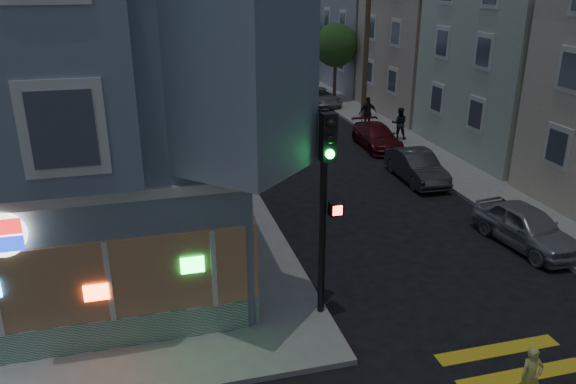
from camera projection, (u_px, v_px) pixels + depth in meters
name	position (u px, v px, depth m)	size (l,w,h in m)	color
sidewalk_ne	(525.00, 113.00, 36.76)	(24.00, 42.00, 0.15)	gray
row_house_b	(571.00, 42.00, 27.70)	(12.00, 8.60, 10.50)	#ABBEA5
row_house_c	(469.00, 39.00, 36.08)	(12.00, 8.60, 9.00)	tan
row_house_d	(407.00, 18.00, 43.92)	(12.00, 8.60, 10.50)	gray
utility_pole	(367.00, 42.00, 33.33)	(2.20, 0.30, 9.00)	#4C3826
street_tree_near	(336.00, 45.00, 39.10)	(3.00, 3.00, 5.30)	#4C3826
street_tree_far	(303.00, 34.00, 46.31)	(3.00, 3.00, 5.30)	#4C3826
running_child	(531.00, 376.00, 11.69)	(0.50, 0.33, 1.36)	#C4C766
pedestrian_a	(399.00, 123.00, 30.32)	(0.84, 0.66, 1.73)	black
pedestrian_b	(368.00, 113.00, 32.35)	(1.09, 0.45, 1.85)	#242129
parked_car_a	(526.00, 227.00, 18.63)	(1.63, 4.05, 1.38)	#9B9EA2
parked_car_b	(417.00, 166.00, 24.60)	(1.41, 4.04, 1.33)	#35393A
parked_car_c	(377.00, 136.00, 29.39)	(1.70, 4.19, 1.21)	maroon
parked_car_d	(320.00, 97.00, 38.80)	(2.02, 4.38, 1.22)	#959A9F
traffic_signal	(326.00, 183.00, 13.49)	(0.64, 0.61, 5.44)	black
fire_hydrant	(418.00, 153.00, 26.82)	(0.43, 0.25, 0.74)	white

